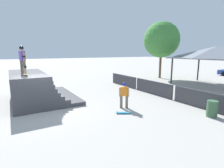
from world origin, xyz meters
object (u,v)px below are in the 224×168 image
Objects in this scene: skater_on_deck at (22,58)px; bystander_walking at (124,93)px; tree_beside_pavilion at (162,40)px; skateboard_on_deck at (25,75)px; skateboard_on_ground at (123,113)px; trash_bin at (212,109)px.

skater_on_deck is 1.10× the size of bystander_walking.
bystander_walking is 13.80m from tree_beside_pavilion.
skater_on_deck is at bearing 178.96° from skateboard_on_deck.
skater_on_deck reaches higher than skateboard_on_deck.
bystander_walking is at bearing 38.20° from skater_on_deck.
skateboard_on_ground is at bearing 45.71° from skateboard_on_deck.
bystander_walking is at bearing -97.19° from skateboard_on_ground.
trash_bin is (6.45, 8.01, -1.58)m from skateboard_on_deck.
tree_beside_pavilion reaches higher than bystander_walking.
skateboard_on_ground is at bearing 93.78° from bystander_walking.
skater_on_deck is 6.49m from bystander_walking.
bystander_walking is 0.22× the size of tree_beside_pavilion.
tree_beside_pavilion is at bearing -102.84° from bystander_walking.
skater_on_deck is at bearing -15.08° from skateboard_on_ground.
skateboard_on_deck reaches higher than trash_bin.
skateboard_on_ground is 14.96m from tree_beside_pavilion.
tree_beside_pavilion is 14.24m from trash_bin.
tree_beside_pavilion reaches higher than skater_on_deck.
skateboard_on_deck is 1.04× the size of skateboard_on_ground.
skateboard_on_deck is (0.70, 0.03, -0.93)m from skater_on_deck.
bystander_walking is (3.68, 4.95, -2.02)m from skater_on_deck.
bystander_walking is 1.31m from skateboard_on_ground.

